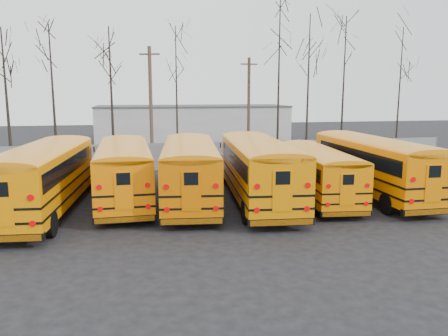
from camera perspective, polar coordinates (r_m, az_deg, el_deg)
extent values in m
plane|color=black|center=(21.16, 0.54, -5.64)|extent=(120.00, 120.00, 0.00)
cube|color=gray|center=(32.58, -3.57, 1.62)|extent=(40.00, 0.04, 2.00)
cube|color=beige|center=(52.47, -4.15, 5.84)|extent=(22.00, 8.00, 4.00)
cylinder|color=black|center=(18.65, -21.69, -6.80)|extent=(0.38, 1.09, 1.07)
cylinder|color=black|center=(27.67, -21.69, -1.52)|extent=(0.38, 1.09, 1.07)
cylinder|color=black|center=(27.13, -16.78, -1.45)|extent=(0.38, 1.09, 1.07)
cube|color=orange|center=(21.94, -22.58, -1.07)|extent=(3.41, 10.08, 2.50)
cube|color=orange|center=(27.64, -19.15, -0.25)|extent=(2.53, 1.99, 1.07)
cube|color=black|center=(21.64, -22.84, 0.28)|extent=(3.37, 9.02, 0.75)
cube|color=black|center=(22.94, -21.84, -2.54)|extent=(3.58, 11.91, 0.10)
cube|color=black|center=(22.83, -21.92, -1.23)|extent=(3.58, 11.91, 0.10)
cube|color=black|center=(17.77, -26.63, -8.15)|extent=(2.74, 0.44, 0.30)
cube|color=black|center=(28.56, -18.72, -1.11)|extent=(2.57, 0.41, 0.28)
cube|color=orange|center=(17.34, -27.09, -4.23)|extent=(0.80, 0.10, 1.65)
cylinder|color=#B20505|center=(17.18, -23.73, -6.68)|extent=(0.24, 0.06, 0.23)
cylinder|color=#B20505|center=(16.95, -23.95, -3.56)|extent=(0.24, 0.06, 0.23)
cylinder|color=black|center=(20.04, -16.10, -5.42)|extent=(0.32, 1.02, 1.01)
cylinder|color=black|center=(20.01, -9.51, -5.19)|extent=(0.32, 1.02, 1.01)
cylinder|color=black|center=(28.34, -15.09, -0.95)|extent=(0.32, 1.02, 1.01)
cylinder|color=black|center=(28.32, -10.46, -0.78)|extent=(0.32, 1.02, 1.01)
cube|color=orange|center=(22.96, -12.91, -0.32)|extent=(2.83, 9.51, 2.38)
cube|color=orange|center=(28.57, -12.82, 0.26)|extent=(2.34, 1.80, 1.01)
cube|color=black|center=(22.67, -12.96, 0.92)|extent=(2.84, 8.50, 0.71)
cube|color=black|center=(23.94, -12.83, -1.69)|extent=(2.92, 11.25, 0.09)
cube|color=black|center=(23.85, -12.88, -0.50)|extent=(2.92, 11.25, 0.09)
cube|color=black|center=(18.74, -12.81, -6.50)|extent=(2.60, 0.31, 0.28)
cube|color=black|center=(29.47, -12.77, -0.55)|extent=(2.44, 0.28, 0.26)
cube|color=orange|center=(18.33, -12.95, -2.94)|extent=(0.76, 0.06, 1.57)
cylinder|color=#B20505|center=(18.52, -15.86, -5.20)|extent=(0.22, 0.05, 0.22)
cylinder|color=#B20505|center=(18.50, -9.88, -4.98)|extent=(0.22, 0.05, 0.22)
cylinder|color=#B20505|center=(18.31, -16.00, -2.44)|extent=(0.22, 0.05, 0.22)
cylinder|color=#B20505|center=(18.29, -9.96, -2.22)|extent=(0.22, 0.05, 0.22)
cylinder|color=black|center=(19.35, -7.83, -5.62)|extent=(0.39, 1.07, 1.04)
cylinder|color=black|center=(19.37, -0.81, -5.50)|extent=(0.39, 1.07, 1.04)
cylinder|color=black|center=(27.90, -7.01, -0.82)|extent=(0.39, 1.07, 1.04)
cylinder|color=black|center=(27.92, -2.16, -0.74)|extent=(0.39, 1.07, 1.04)
cube|color=#CF6001|center=(22.37, -4.48, -0.23)|extent=(3.55, 9.92, 2.45)
cube|color=#CF6001|center=(28.15, -4.60, 0.40)|extent=(2.51, 2.00, 1.04)
cube|color=black|center=(22.07, -4.50, 1.08)|extent=(3.49, 8.89, 0.73)
cube|color=black|center=(23.38, -4.49, -1.67)|extent=(3.75, 11.71, 0.09)
cube|color=black|center=(23.28, -4.50, -0.41)|extent=(3.75, 11.71, 0.09)
cube|color=black|center=(18.03, -4.25, -6.88)|extent=(2.68, 0.49, 0.29)
cube|color=black|center=(29.07, -4.61, -0.45)|extent=(2.52, 0.45, 0.27)
cube|color=#CF6001|center=(17.60, -4.29, -3.07)|extent=(0.78, 0.12, 1.62)
cylinder|color=#B20505|center=(17.79, -7.48, -5.42)|extent=(0.23, 0.06, 0.23)
cylinder|color=#B20505|center=(17.81, -1.06, -5.32)|extent=(0.23, 0.06, 0.23)
cylinder|color=#B20505|center=(17.56, -7.54, -2.46)|extent=(0.23, 0.06, 0.23)
cylinder|color=#B20505|center=(17.59, -1.07, -2.36)|extent=(0.23, 0.06, 0.23)
cylinder|color=black|center=(19.03, 2.90, -5.75)|extent=(0.39, 1.10, 1.08)
cylinder|color=black|center=(19.55, 9.99, -5.46)|extent=(0.39, 1.10, 1.08)
cylinder|color=black|center=(27.78, -0.04, -0.76)|extent=(0.39, 1.10, 1.08)
cylinder|color=black|center=(28.14, 4.90, -0.66)|extent=(0.39, 1.10, 1.08)
cube|color=orange|center=(22.32, 4.60, -0.11)|extent=(3.47, 10.20, 2.53)
cube|color=orange|center=(28.20, 2.34, 0.51)|extent=(2.56, 2.02, 1.08)
cube|color=black|center=(22.02, 4.72, 1.25)|extent=(3.43, 9.13, 0.75)
cube|color=black|center=(23.35, 4.16, -1.61)|extent=(3.65, 12.05, 0.10)
cube|color=black|center=(23.25, 4.17, -0.31)|extent=(3.65, 12.05, 0.10)
cube|color=black|center=(17.96, 7.47, -6.96)|extent=(2.77, 0.45, 0.30)
cube|color=black|center=(29.14, 2.08, -0.37)|extent=(2.59, 0.42, 0.28)
cube|color=orange|center=(17.52, 7.66, -3.02)|extent=(0.81, 0.11, 1.67)
cylinder|color=#B20505|center=(17.48, 4.33, -5.53)|extent=(0.24, 0.06, 0.24)
cylinder|color=#B20505|center=(17.96, 10.80, -5.27)|extent=(0.24, 0.06, 0.24)
cylinder|color=#B20505|center=(17.25, 4.37, -2.43)|extent=(0.24, 0.06, 0.24)
cylinder|color=#B20505|center=(17.73, 10.90, -2.24)|extent=(0.24, 0.06, 0.24)
cylinder|color=black|center=(20.70, 11.82, -4.91)|extent=(0.34, 0.93, 0.91)
cylinder|color=black|center=(21.39, 17.08, -4.66)|extent=(0.34, 0.93, 0.91)
cylinder|color=black|center=(27.88, 7.26, -0.98)|extent=(0.34, 0.93, 0.91)
cylinder|color=black|center=(28.39, 11.30, -0.89)|extent=(0.34, 0.93, 0.91)
cube|color=orange|center=(23.52, 12.20, -0.50)|extent=(3.05, 8.60, 2.13)
cube|color=orange|center=(28.34, 9.16, 0.08)|extent=(2.17, 1.72, 0.91)
cube|color=black|center=(23.27, 12.38, 0.57)|extent=(3.00, 7.70, 0.63)
cube|color=black|center=(24.37, 11.61, -1.69)|extent=(3.22, 10.15, 0.08)
cube|color=black|center=(24.28, 11.65, -0.65)|extent=(3.22, 10.15, 0.08)
cube|color=black|center=(19.97, 15.62, -5.75)|extent=(2.33, 0.42, 0.25)
cube|color=black|center=(29.12, 8.78, -0.64)|extent=(2.18, 0.39, 0.24)
cube|color=orange|center=(19.62, 15.87, -2.76)|extent=(0.68, 0.10, 1.40)
cylinder|color=#B20505|center=(19.47, 13.42, -4.67)|extent=(0.20, 0.05, 0.20)
cylinder|color=#B20505|center=(20.08, 18.09, -4.45)|extent=(0.20, 0.05, 0.20)
cylinder|color=#B20505|center=(19.28, 13.52, -2.33)|extent=(0.20, 0.05, 0.20)
cylinder|color=#B20505|center=(19.90, 18.22, -2.18)|extent=(0.20, 0.05, 0.20)
cylinder|color=black|center=(21.81, 20.60, -4.38)|extent=(0.30, 1.06, 1.06)
cylinder|color=black|center=(23.13, 25.70, -3.93)|extent=(0.30, 1.06, 1.06)
cylinder|color=black|center=(29.60, 11.67, -0.32)|extent=(0.30, 1.06, 1.06)
cylinder|color=black|center=(30.58, 15.83, -0.16)|extent=(0.30, 1.06, 1.06)
cube|color=orange|center=(25.07, 19.06, 0.42)|extent=(2.66, 9.88, 2.49)
cube|color=orange|center=(30.32, 13.54, 0.87)|extent=(2.39, 1.81, 1.06)
cube|color=black|center=(24.81, 19.37, 1.61)|extent=(2.70, 8.81, 0.74)
cube|color=black|center=(25.98, 17.98, -0.93)|extent=(2.70, 11.70, 0.10)
cube|color=black|center=(25.89, 18.04, 0.22)|extent=(2.70, 11.70, 0.10)
cube|color=black|center=(21.37, 25.28, -5.13)|extent=(2.72, 0.24, 0.30)
cube|color=black|center=(31.18, 12.86, 0.05)|extent=(2.55, 0.21, 0.28)
cube|color=orange|center=(21.00, 25.72, -1.84)|extent=(0.80, 0.04, 1.65)
cylinder|color=#B20505|center=(20.57, 23.31, -4.02)|extent=(0.23, 0.04, 0.23)
cylinder|color=#B20505|center=(20.38, 23.49, -1.40)|extent=(0.23, 0.04, 0.23)
cylinder|color=#4F392D|center=(35.73, -9.53, 8.05)|extent=(0.29, 0.29, 9.22)
cube|color=#4F392D|center=(35.84, -9.72, 14.45)|extent=(1.61, 0.57, 0.12)
cylinder|color=#443227|center=(40.30, 3.24, 8.01)|extent=(0.27, 0.27, 8.74)
cube|color=#443227|center=(40.35, 3.29, 13.39)|extent=(1.56, 0.17, 0.12)
cone|color=black|center=(36.77, -26.52, 8.10)|extent=(0.26, 0.26, 10.37)
cone|color=black|center=(37.75, -21.44, 8.89)|extent=(0.26, 0.26, 10.92)
cone|color=black|center=(37.19, -14.49, 9.19)|extent=(0.26, 0.26, 10.85)
cone|color=black|center=(35.22, -6.21, 9.33)|extent=(0.26, 0.26, 10.73)
cone|color=black|center=(36.24, 7.15, 11.03)|extent=(0.26, 0.26, 12.89)
cone|color=black|center=(37.52, 10.91, 10.17)|extent=(0.26, 0.26, 11.95)
cone|color=black|center=(39.49, 15.32, 10.00)|extent=(0.26, 0.26, 11.98)
cone|color=black|center=(40.34, 21.90, 8.93)|extent=(0.26, 0.26, 11.00)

